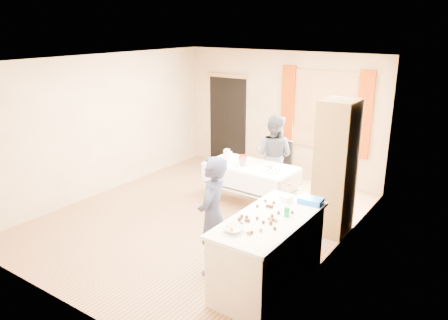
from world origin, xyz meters
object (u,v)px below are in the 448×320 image
Objects in this scene: girl at (213,216)px; chair at (278,175)px; cabinet at (335,168)px; woman at (274,155)px; counter at (268,252)px; party_table at (250,181)px.

chair is at bearing 177.11° from girl.
cabinet is 1.73m from woman.
counter is (-0.10, -1.85, -0.59)m from cabinet.
cabinet is 1.32× the size of girl.
girl reaches higher than party_table.
party_table is 1.05× the size of woman.
cabinet reaches higher than chair.
cabinet is 2.17m from girl.
woman is at bearing 150.94° from cabinet.
woman is (0.04, -0.29, 0.48)m from chair.
cabinet is at bearing -19.75° from chair.
cabinet is 1.71m from party_table.
woman is (-1.40, 2.68, 0.32)m from counter.
counter is 3.04m from woman.
woman is at bearing -65.95° from chair.
chair is at bearing 115.81° from counter.
girl is at bearing -113.25° from cabinet.
counter is at bearing -51.81° from party_table.
cabinet is 1.24× the size of counter.
girl is at bearing -69.20° from party_table.
girl reaches higher than counter.
woman reaches higher than chair.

